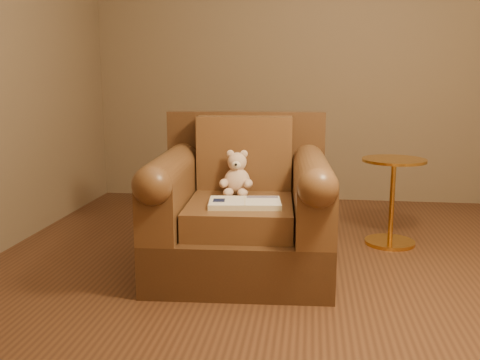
# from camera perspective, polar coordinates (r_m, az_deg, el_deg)

# --- Properties ---
(floor) EXTENTS (4.00, 4.00, 0.00)m
(floor) POSITION_cam_1_polar(r_m,az_deg,el_deg) (3.43, 5.65, -9.36)
(floor) COLOR #57331E
(floor) RESTS_ON ground
(armchair) EXTENTS (1.12, 1.07, 0.96)m
(armchair) POSITION_cam_1_polar(r_m,az_deg,el_deg) (3.32, 0.18, -3.31)
(armchair) COLOR #472C17
(armchair) RESTS_ON floor
(teddy_bear) EXTENTS (0.21, 0.23, 0.29)m
(teddy_bear) POSITION_cam_1_polar(r_m,az_deg,el_deg) (3.37, -0.35, 0.27)
(teddy_bear) COLOR beige
(teddy_bear) RESTS_ON armchair
(guidebook) EXTENTS (0.44, 0.29, 0.03)m
(guidebook) POSITION_cam_1_polar(r_m,az_deg,el_deg) (3.08, 0.52, -2.47)
(guidebook) COLOR beige
(guidebook) RESTS_ON armchair
(side_table) EXTENTS (0.45, 0.45, 0.62)m
(side_table) POSITION_cam_1_polar(r_m,az_deg,el_deg) (3.95, 15.91, -1.93)
(side_table) COLOR gold
(side_table) RESTS_ON floor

